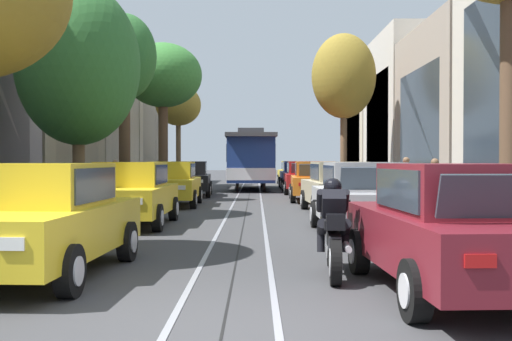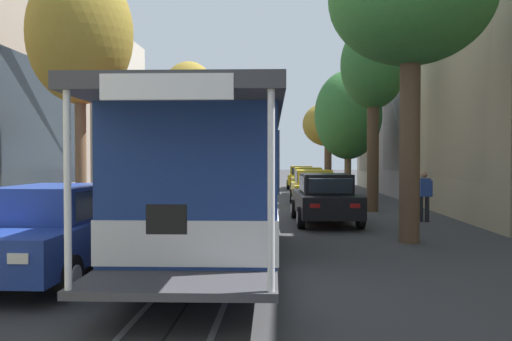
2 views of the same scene
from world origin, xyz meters
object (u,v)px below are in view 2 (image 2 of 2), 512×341
(parked_car_orange_fourth_right, at_px, (181,191))
(parked_car_red_fifth_right, at_px, (142,203))
(street_tree_kerb_left_second, at_px, (348,115))
(street_tree_kerb_right_near, at_px, (189,93))
(street_tree_kerb_left_mid, at_px, (373,69))
(motorcycle_with_rider, at_px, (244,179))
(parked_car_yellow_near_left, at_px, (301,177))
(parked_car_maroon_near_right, at_px, (227,176))
(parked_car_yellow_mid_left, at_px, (313,188))
(parked_car_black_fourth_left, at_px, (325,198))
(cable_car_trolley, at_px, (216,178))
(street_tree_kerb_right_second, at_px, (80,35))
(pedestrian_on_left_pavement, at_px, (424,193))
(parked_car_silver_second_right, at_px, (217,180))
(parked_car_blue_sixth_right, at_px, (53,231))
(street_tree_kerb_left_near, at_px, (328,125))
(street_tree_kerb_left_fourth, at_px, (411,0))
(pedestrian_crossing_far, at_px, (147,181))
(parked_car_yellow_second_left, at_px, (308,181))
(pedestrian_on_right_pavement, at_px, (163,179))
(parked_car_beige_mid_right, at_px, (199,184))

(parked_car_orange_fourth_right, distance_m, parked_car_red_fifth_right, 5.54)
(street_tree_kerb_left_second, relative_size, street_tree_kerb_right_near, 0.78)
(street_tree_kerb_left_mid, height_order, motorcycle_with_rider, street_tree_kerb_left_mid)
(parked_car_yellow_near_left, bearing_deg, parked_car_maroon_near_right, -12.28)
(parked_car_yellow_mid_left, relative_size, parked_car_red_fifth_right, 1.00)
(parked_car_black_fourth_left, height_order, cable_car_trolley, cable_car_trolley)
(parked_car_red_fifth_right, relative_size, street_tree_kerb_right_second, 0.56)
(parked_car_yellow_near_left, height_order, parked_car_black_fourth_left, same)
(pedestrian_on_left_pavement, bearing_deg, street_tree_kerb_right_near, -56.76)
(street_tree_kerb_left_mid, height_order, street_tree_kerb_right_near, street_tree_kerb_right_near)
(parked_car_silver_second_right, xyz_separation_m, parked_car_blue_sixth_right, (0.03, 22.19, 0.00))
(street_tree_kerb_left_near, height_order, pedestrian_on_left_pavement, street_tree_kerb_left_near)
(street_tree_kerb_left_mid, height_order, cable_car_trolley, street_tree_kerb_left_mid)
(street_tree_kerb_left_near, relative_size, street_tree_kerb_left_second, 0.88)
(parked_car_blue_sixth_right, relative_size, street_tree_kerb_right_near, 0.51)
(street_tree_kerb_left_second, relative_size, street_tree_kerb_left_mid, 0.90)
(street_tree_kerb_left_fourth, xyz_separation_m, cable_car_trolley, (4.45, 2.38, -4.25))
(parked_car_maroon_near_right, xyz_separation_m, street_tree_kerb_right_near, (2.15, 3.60, 5.62))
(parked_car_yellow_near_left, bearing_deg, pedestrian_on_left_pavement, 99.82)
(pedestrian_on_left_pavement, relative_size, pedestrian_crossing_far, 0.95)
(parked_car_orange_fourth_right, relative_size, parked_car_red_fifth_right, 1.01)
(parked_car_silver_second_right, relative_size, street_tree_kerb_right_second, 0.56)
(parked_car_yellow_second_left, xyz_separation_m, parked_car_orange_fourth_right, (5.44, 9.40, 0.00))
(parked_car_silver_second_right, relative_size, street_tree_kerb_left_mid, 0.59)
(street_tree_kerb_left_near, relative_size, pedestrian_on_right_pavement, 3.52)
(parked_car_maroon_near_right, distance_m, cable_car_trolley, 26.87)
(parked_car_yellow_mid_left, xyz_separation_m, parked_car_beige_mid_right, (5.55, -2.93, 0.00))
(street_tree_kerb_left_near, xyz_separation_m, street_tree_kerb_right_near, (9.30, 1.08, 2.05))
(parked_car_blue_sixth_right, distance_m, cable_car_trolley, 3.21)
(pedestrian_on_left_pavement, bearing_deg, parked_car_red_fifth_right, 17.27)
(parked_car_red_fifth_right, bearing_deg, parked_car_yellow_second_left, -109.95)
(parked_car_maroon_near_right, distance_m, street_tree_kerb_right_near, 7.01)
(street_tree_kerb_left_near, relative_size, street_tree_kerb_left_fourth, 0.77)
(parked_car_yellow_second_left, height_order, parked_car_blue_sixth_right, same)
(parked_car_maroon_near_right, relative_size, street_tree_kerb_left_second, 0.66)
(cable_car_trolley, bearing_deg, street_tree_kerb_right_second, -43.36)
(parked_car_black_fourth_left, relative_size, pedestrian_crossing_far, 2.55)
(parked_car_yellow_mid_left, height_order, pedestrian_on_left_pavement, pedestrian_on_left_pavement)
(street_tree_kerb_left_second, bearing_deg, pedestrian_on_left_pavement, 96.95)
(parked_car_red_fifth_right, xyz_separation_m, street_tree_kerb_right_second, (1.91, -0.40, 4.85))
(parked_car_beige_mid_right, distance_m, cable_car_trolley, 15.32)
(street_tree_kerb_left_near, height_order, street_tree_kerb_left_mid, street_tree_kerb_left_mid)
(street_tree_kerb_left_fourth, bearing_deg, parked_car_yellow_second_left, -84.22)
(parked_car_yellow_near_left, relative_size, parked_car_red_fifth_right, 1.01)
(parked_car_yellow_near_left, height_order, parked_car_maroon_near_right, same)
(pedestrian_on_right_pavement, bearing_deg, parked_car_maroon_near_right, -104.75)
(parked_car_red_fifth_right, bearing_deg, parked_car_yellow_mid_left, -123.03)
(parked_car_yellow_near_left, xyz_separation_m, parked_car_blue_sixth_right, (5.35, 27.12, 0.00))
(parked_car_silver_second_right, bearing_deg, parked_car_yellow_near_left, -137.21)
(pedestrian_crossing_far, bearing_deg, parked_car_yellow_second_left, -148.74)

